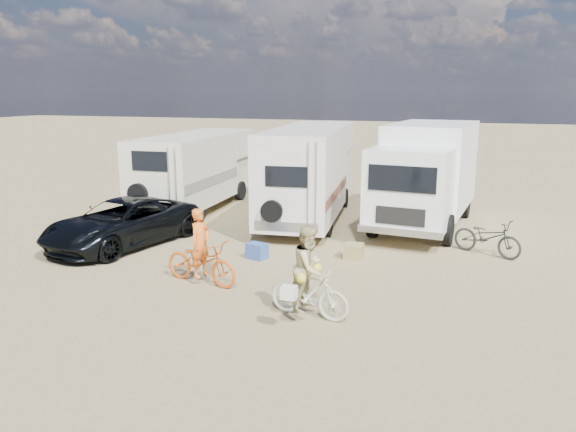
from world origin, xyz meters
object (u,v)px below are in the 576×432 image
(rv_left, at_px, (196,172))
(bike_man, at_px, (201,262))
(bike_parked, at_px, (487,237))
(crate, at_px, (354,251))
(cooler, at_px, (257,251))
(dark_suv, at_px, (122,223))
(rider_man, at_px, (201,250))
(bike_woman, at_px, (309,293))
(rider_woman, at_px, (309,277))
(box_truck, at_px, (425,177))
(rv_main, at_px, (310,174))

(rv_left, xyz_separation_m, bike_man, (4.09, -7.51, -0.88))
(bike_parked, relative_size, crate, 3.88)
(cooler, bearing_deg, rv_left, 147.07)
(dark_suv, bearing_deg, rider_man, -18.14)
(bike_woman, height_order, rider_woman, rider_woman)
(box_truck, xyz_separation_m, bike_man, (-4.37, -7.28, -1.15))
(box_truck, xyz_separation_m, rider_woman, (-1.42, -8.38, -0.82))
(rider_woman, relative_size, bike_parked, 0.88)
(rider_woman, distance_m, bike_parked, 6.60)
(rv_left, bearing_deg, box_truck, -4.37)
(rider_man, bearing_deg, cooler, -0.85)
(rv_left, distance_m, bike_woman, 11.15)
(rv_left, relative_size, rider_man, 4.18)
(box_truck, height_order, bike_man, box_truck)
(rv_main, relative_size, crate, 15.17)
(rv_left, height_order, dark_suv, rv_left)
(rv_main, distance_m, rider_woman, 8.66)
(rv_main, height_order, bike_parked, rv_main)
(bike_woman, distance_m, rider_woman, 0.34)
(rider_woman, bearing_deg, bike_woman, 0.00)
(dark_suv, bearing_deg, bike_man, -18.14)
(rv_main, relative_size, rider_woman, 4.43)
(bike_parked, xyz_separation_m, cooler, (-5.83, -2.34, -0.30))
(rv_main, xyz_separation_m, bike_parked, (5.85, -2.62, -1.09))
(rv_left, height_order, rider_man, rv_left)
(rv_left, xyz_separation_m, dark_suv, (0.41, -5.32, -0.73))
(box_truck, height_order, rider_man, box_truck)
(dark_suv, bearing_deg, cooler, 13.01)
(rv_left, bearing_deg, bike_man, -64.27)
(rv_main, distance_m, crate, 4.99)
(bike_parked, height_order, crate, bike_parked)
(rv_main, bearing_deg, crate, -65.54)
(box_truck, distance_m, bike_woman, 8.58)
(bike_parked, height_order, cooler, bike_parked)
(bike_woman, bearing_deg, box_truck, -0.43)
(rider_man, bearing_deg, rv_left, 40.59)
(bike_man, bearing_deg, bike_woman, -98.41)
(rv_main, relative_size, box_truck, 1.13)
(cooler, bearing_deg, box_truck, 68.75)
(box_truck, xyz_separation_m, bike_parked, (1.97, -2.72, -1.17))
(dark_suv, distance_m, bike_woman, 7.39)
(rv_main, bearing_deg, bike_woman, -79.95)
(box_truck, relative_size, bike_woman, 3.90)
(rv_left, xyz_separation_m, box_truck, (8.46, -0.22, 0.27))
(rv_left, bearing_deg, rv_main, -6.95)
(bike_man, bearing_deg, box_truck, -18.96)
(rider_man, xyz_separation_m, bike_parked, (6.34, 4.56, -0.30))
(bike_woman, distance_m, rider_man, 3.15)
(rv_left, height_order, cooler, rv_left)
(cooler, height_order, crate, cooler)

